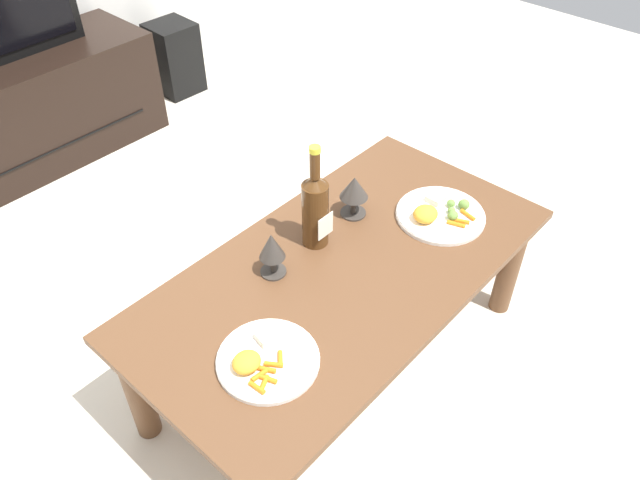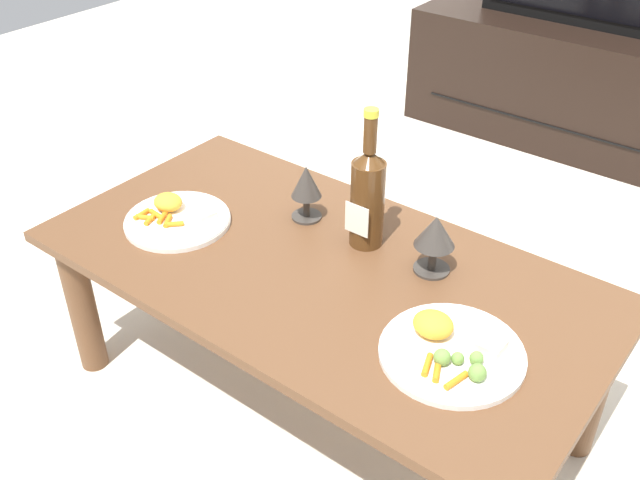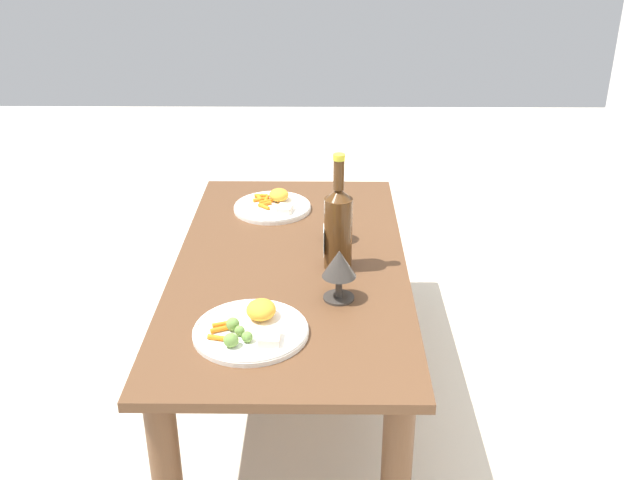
# 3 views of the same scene
# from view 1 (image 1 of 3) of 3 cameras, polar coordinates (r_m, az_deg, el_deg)

# --- Properties ---
(ground_plane) EXTENTS (6.40, 6.40, 0.00)m
(ground_plane) POSITION_cam_1_polar(r_m,az_deg,el_deg) (2.08, 1.83, -11.05)
(ground_plane) COLOR beige
(dining_table) EXTENTS (1.26, 0.65, 0.43)m
(dining_table) POSITION_cam_1_polar(r_m,az_deg,el_deg) (1.81, 2.07, -4.19)
(dining_table) COLOR brown
(dining_table) RESTS_ON ground_plane
(tv_stand) EXTENTS (1.29, 0.43, 0.48)m
(tv_stand) POSITION_cam_1_polar(r_m,az_deg,el_deg) (3.08, -26.37, 9.93)
(tv_stand) COLOR black
(tv_stand) RESTS_ON ground_plane
(floor_speaker) EXTENTS (0.22, 0.22, 0.37)m
(floor_speaker) POSITION_cam_1_polar(r_m,az_deg,el_deg) (3.50, -13.13, 15.88)
(floor_speaker) COLOR black
(floor_speaker) RESTS_ON ground_plane
(wine_bottle) EXTENTS (0.08, 0.08, 0.33)m
(wine_bottle) POSITION_cam_1_polar(r_m,az_deg,el_deg) (1.75, -0.44, 2.99)
(wine_bottle) COLOR #4C2D14
(wine_bottle) RESTS_ON dining_table
(goblet_left) EXTENTS (0.07, 0.07, 0.14)m
(goblet_left) POSITION_cam_1_polar(r_m,az_deg,el_deg) (1.68, -4.43, -0.75)
(goblet_left) COLOR #38332D
(goblet_left) RESTS_ON dining_table
(goblet_right) EXTENTS (0.09, 0.09, 0.14)m
(goblet_right) POSITION_cam_1_polar(r_m,az_deg,el_deg) (1.88, 3.13, 4.63)
(goblet_right) COLOR #38332D
(goblet_right) RESTS_ON dining_table
(dinner_plate_left) EXTENTS (0.25, 0.25, 0.05)m
(dinner_plate_left) POSITION_cam_1_polar(r_m,az_deg,el_deg) (1.53, -5.01, -10.82)
(dinner_plate_left) COLOR white
(dinner_plate_left) RESTS_ON dining_table
(dinner_plate_right) EXTENTS (0.27, 0.27, 0.06)m
(dinner_plate_right) POSITION_cam_1_polar(r_m,az_deg,el_deg) (1.95, 10.89, 2.39)
(dinner_plate_right) COLOR white
(dinner_plate_right) RESTS_ON dining_table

